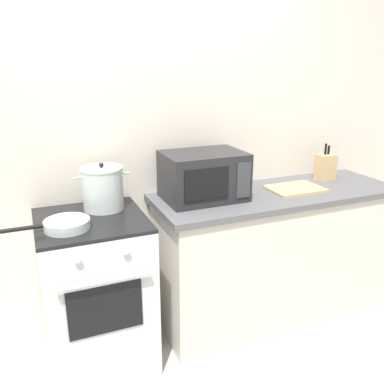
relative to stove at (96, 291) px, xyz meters
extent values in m
cube|color=silver|center=(0.65, 0.37, 0.79)|extent=(4.40, 0.10, 2.50)
cube|color=beige|center=(1.25, 0.02, -0.02)|extent=(1.64, 0.56, 0.88)
cube|color=#59595E|center=(1.25, 0.02, 0.44)|extent=(1.70, 0.60, 0.04)
cube|color=silver|center=(0.00, 0.00, -0.01)|extent=(0.60, 0.60, 0.90)
cube|color=black|center=(0.00, 0.00, 0.45)|extent=(0.60, 0.60, 0.02)
cube|color=black|center=(0.00, -0.30, 0.06)|extent=(0.39, 0.01, 0.28)
cylinder|color=silver|center=(0.00, -0.33, 0.24)|extent=(0.48, 0.02, 0.02)
cylinder|color=silver|center=(-0.12, -0.31, 0.38)|extent=(0.04, 0.02, 0.04)
cylinder|color=silver|center=(0.12, -0.31, 0.38)|extent=(0.04, 0.02, 0.04)
cylinder|color=silver|center=(0.10, 0.13, 0.58)|extent=(0.24, 0.24, 0.24)
cylinder|color=silver|center=(0.10, 0.13, 0.71)|extent=(0.25, 0.25, 0.01)
sphere|color=black|center=(0.10, 0.13, 0.73)|extent=(0.03, 0.03, 0.03)
cylinder|color=silver|center=(-0.04, 0.13, 0.66)|extent=(0.05, 0.01, 0.01)
cylinder|color=silver|center=(0.24, 0.13, 0.66)|extent=(0.05, 0.01, 0.01)
cylinder|color=silver|center=(-0.13, -0.10, 0.48)|extent=(0.24, 0.24, 0.05)
cylinder|color=black|center=(-0.35, -0.10, 0.49)|extent=(0.20, 0.02, 0.02)
cube|color=#232326|center=(0.72, 0.08, 0.61)|extent=(0.50, 0.36, 0.30)
cube|color=black|center=(0.66, -0.10, 0.61)|extent=(0.28, 0.01, 0.19)
cube|color=#38383D|center=(0.91, -0.10, 0.61)|extent=(0.09, 0.01, 0.22)
cube|color=tan|center=(1.37, 0.00, 0.47)|extent=(0.36, 0.26, 0.02)
cube|color=tan|center=(1.74, 0.14, 0.55)|extent=(0.13, 0.10, 0.19)
cylinder|color=black|center=(1.72, 0.14, 0.69)|extent=(0.02, 0.02, 0.08)
cylinder|color=black|center=(1.75, 0.14, 0.68)|extent=(0.02, 0.02, 0.06)
camera|label=1|loc=(-0.28, -2.16, 1.29)|focal=37.90mm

